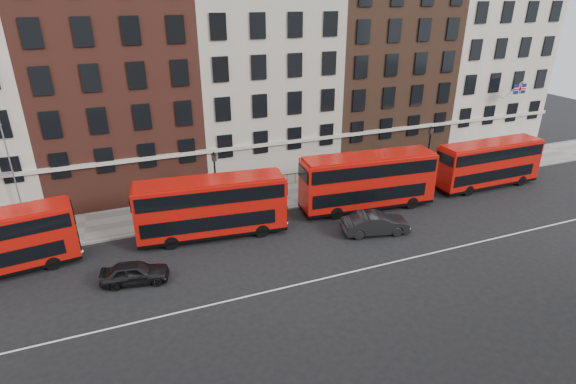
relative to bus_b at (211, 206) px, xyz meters
name	(u,v)px	position (x,y,z in m)	size (l,w,h in m)	color
ground	(344,255)	(7.71, -5.92, -2.40)	(120.00, 120.00, 0.00)	black
pavement	(288,195)	(7.71, 4.58, -2.33)	(80.00, 5.00, 0.15)	slate
kerb	(299,207)	(7.71, 2.08, -2.32)	(80.00, 0.30, 0.16)	gray
road_centre_line	(358,270)	(7.71, -7.92, -2.40)	(70.00, 0.12, 0.01)	white
building_terrace	(256,66)	(7.41, 11.96, 7.84)	(64.00, 11.95, 22.00)	#B5AF9D
bus_b	(211,206)	(0.00, 0.00, 0.00)	(10.85, 3.63, 4.48)	red
bus_c	(367,180)	(12.86, 0.00, 0.10)	(11.27, 3.61, 4.66)	red
bus_d	(488,163)	(25.44, 0.00, -0.10)	(10.24, 2.58, 4.29)	red
car_rear	(135,273)	(-5.72, -4.01, -1.71)	(1.63, 4.06, 1.38)	black
car_front	(376,223)	(11.31, -4.01, -1.58)	(1.73, 4.95, 1.63)	#242427
lamp_post_left	(216,181)	(1.07, 2.93, 0.68)	(0.44, 0.44, 5.33)	black
lamp_post_right	(428,151)	(20.97, 2.90, 0.68)	(0.44, 0.44, 5.33)	black
traffic_light	(524,146)	(32.04, 2.21, 0.05)	(0.25, 0.45, 3.27)	black
iron_railings	(279,181)	(7.71, 6.78, -1.75)	(6.60, 0.06, 1.00)	black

